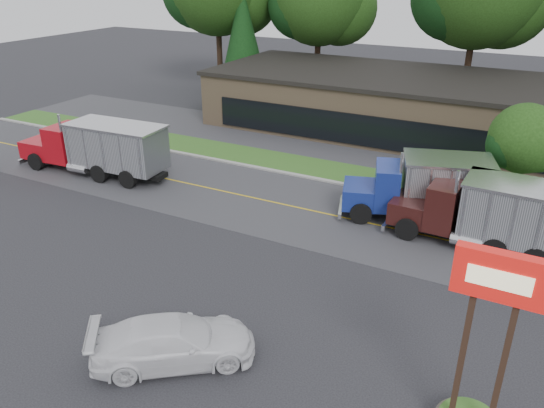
{
  "coord_description": "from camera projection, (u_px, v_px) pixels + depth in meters",
  "views": [
    {
      "loc": [
        10.7,
        -14.71,
        12.25
      ],
      "look_at": [
        0.13,
        5.33,
        1.8
      ],
      "focal_mm": 35.0,
      "sensor_mm": 36.0,
      "label": 1
    }
  ],
  "objects": [
    {
      "name": "dump_truck_red",
      "position": [
        99.0,
        147.0,
        32.57
      ],
      "size": [
        10.4,
        3.21,
        3.36
      ],
      "rotation": [
        0.0,
        0.0,
        3.2
      ],
      "color": "black",
      "rests_on": "ground"
    },
    {
      "name": "grass_verge",
      "position": [
        341.0,
        173.0,
        33.52
      ],
      "size": [
        60.0,
        3.4,
        0.03
      ],
      "primitive_type": "cube",
      "color": "#276121",
      "rests_on": "ground"
    },
    {
      "name": "strip_mall",
      "position": [
        419.0,
        107.0,
        40.67
      ],
      "size": [
        32.0,
        12.0,
        4.0
      ],
      "primitive_type": "cube",
      "color": "#987D5D",
      "rests_on": "ground"
    },
    {
      "name": "rally_car",
      "position": [
        174.0,
        341.0,
        17.52
      ],
      "size": [
        5.61,
        5.03,
        1.56
      ],
      "primitive_type": "imported",
      "rotation": [
        0.0,
        0.0,
        2.23
      ],
      "color": "white",
      "rests_on": "ground"
    },
    {
      "name": "dump_truck_blue",
      "position": [
        425.0,
        187.0,
        26.86
      ],
      "size": [
        7.65,
        4.58,
        3.36
      ],
      "rotation": [
        0.0,
        0.0,
        3.45
      ],
      "color": "black",
      "rests_on": "ground"
    },
    {
      "name": "evergreen_left",
      "position": [
        243.0,
        35.0,
        49.92
      ],
      "size": [
        4.65,
        4.65,
        10.56
      ],
      "color": "#382619",
      "rests_on": "ground"
    },
    {
      "name": "far_parking",
      "position": [
        367.0,
        150.0,
        37.54
      ],
      "size": [
        60.0,
        7.0,
        0.02
      ],
      "primitive_type": "cube",
      "color": "#535357",
      "rests_on": "ground"
    },
    {
      "name": "center_line",
      "position": [
        301.0,
        209.0,
        28.7
      ],
      "size": [
        60.0,
        0.12,
        0.01
      ],
      "primitive_type": "cube",
      "color": "gold",
      "rests_on": "ground"
    },
    {
      "name": "dump_truck_maroon",
      "position": [
        490.0,
        212.0,
        24.15
      ],
      "size": [
        8.09,
        2.94,
        3.36
      ],
      "rotation": [
        0.0,
        0.0,
        3.1
      ],
      "color": "black",
      "rests_on": "ground"
    },
    {
      "name": "bilo_sign",
      "position": [
        478.0,
        380.0,
        14.17
      ],
      "size": [
        2.2,
        1.9,
        5.95
      ],
      "color": "#6B6054",
      "rests_on": "ground"
    },
    {
      "name": "tree_verge",
      "position": [
        525.0,
        142.0,
        27.81
      ],
      "size": [
        3.93,
        3.7,
        5.61
      ],
      "color": "#382619",
      "rests_on": "ground"
    },
    {
      "name": "ground",
      "position": [
        208.0,
        292.0,
        21.48
      ],
      "size": [
        140.0,
        140.0,
        0.0
      ],
      "primitive_type": "plane",
      "color": "#38383D",
      "rests_on": "ground"
    },
    {
      "name": "road",
      "position": [
        301.0,
        209.0,
        28.7
      ],
      "size": [
        60.0,
        8.0,
        0.02
      ],
      "primitive_type": "cube",
      "color": "#535357",
      "rests_on": "ground"
    },
    {
      "name": "tree_far_b",
      "position": [
        321.0,
        0.0,
        49.35
      ],
      "size": [
        9.7,
        9.13,
        13.84
      ],
      "color": "#382619",
      "rests_on": "ground"
    },
    {
      "name": "curb",
      "position": [
        331.0,
        182.0,
        32.08
      ],
      "size": [
        60.0,
        0.3,
        0.12
      ],
      "primitive_type": "cube",
      "color": "#9E9E99",
      "rests_on": "ground"
    }
  ]
}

